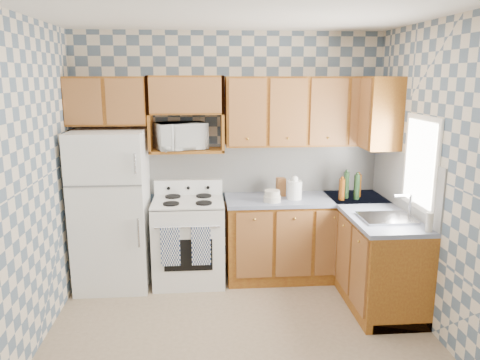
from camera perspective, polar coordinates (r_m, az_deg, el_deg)
name	(u,v)px	position (r m, az deg, el deg)	size (l,w,h in m)	color
floor	(241,341)	(4.25, 0.14, -19.01)	(3.40, 3.40, 0.00)	#846C52
back_wall	(230,155)	(5.29, -1.28, 3.05)	(3.40, 0.02, 2.70)	slate
right_wall	(446,184)	(4.22, 23.85, -0.50)	(0.02, 3.20, 2.70)	slate
backsplash_back	(265,168)	(5.34, 3.03, 1.50)	(2.60, 0.01, 0.56)	silver
backsplash_right	(403,181)	(4.94, 19.27, -0.11)	(0.01, 1.60, 0.56)	silver
refrigerator	(112,210)	(5.14, -15.37, -3.50)	(0.75, 0.70, 1.68)	white
stove_body	(189,242)	(5.20, -6.24, -7.47)	(0.76, 0.65, 0.90)	white
cooktop	(188,202)	(5.06, -6.36, -2.62)	(0.76, 0.65, 0.03)	silver
backguard	(188,187)	(5.30, -6.30, -0.85)	(0.76, 0.08, 0.17)	white
dish_towel_left	(170,247)	(4.86, -8.49, -8.05)	(0.19, 0.03, 0.41)	navy
dish_towel_right	(201,246)	(4.85, -4.76, -8.01)	(0.19, 0.03, 0.41)	navy
base_cabinets_back	(305,238)	(5.34, 7.90, -7.07)	(1.75, 0.60, 0.88)	brown
base_cabinets_right	(370,253)	(5.05, 15.59, -8.61)	(0.60, 1.60, 0.88)	brown
countertop_back	(306,199)	(5.20, 8.07, -2.31)	(1.77, 0.63, 0.04)	slate
countertop_right	(373,210)	(4.90, 15.85, -3.59)	(0.63, 1.60, 0.04)	slate
upper_cabinets_back	(306,111)	(5.18, 8.05, 8.31)	(1.75, 0.33, 0.74)	brown
upper_cabinets_fridge	(107,101)	(5.14, -15.89, 9.27)	(0.82, 0.33, 0.50)	brown
upper_cabinets_right	(376,112)	(5.20, 16.23, 7.95)	(0.33, 0.70, 0.74)	brown
microwave_shelf	(187,150)	(5.11, -6.46, 3.60)	(0.80, 0.33, 0.03)	brown
microwave	(181,136)	(5.09, -7.26, 5.36)	(0.52, 0.35, 0.29)	white
sink	(387,218)	(4.59, 17.43, -4.49)	(0.48, 0.40, 0.03)	#B7B7BC
window	(421,163)	(4.58, 21.17, 1.98)	(0.02, 0.66, 0.86)	white
bottle_0	(346,185)	(5.21, 12.80, -0.60)	(0.06, 0.06, 0.29)	black
bottle_1	(357,187)	(5.19, 14.05, -0.83)	(0.06, 0.06, 0.27)	black
bottle_2	(358,186)	(5.30, 14.21, -0.67)	(0.06, 0.06, 0.25)	#572908
bottle_3	(342,189)	(5.12, 12.30, -1.13)	(0.06, 0.06, 0.23)	#572908
knife_block	(281,187)	(5.20, 5.01, -0.84)	(0.09, 0.09, 0.20)	brown
electric_kettle	(295,190)	(5.09, 6.67, -1.21)	(0.16, 0.16, 0.20)	white
food_containers	(272,196)	(4.96, 3.94, -1.96)	(0.18, 0.18, 0.12)	beige
soap_bottle	(429,222)	(4.32, 22.09, -4.78)	(0.06, 0.06, 0.17)	beige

